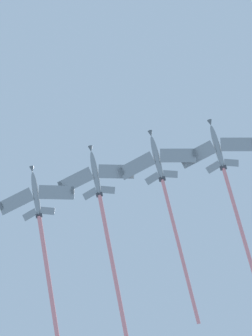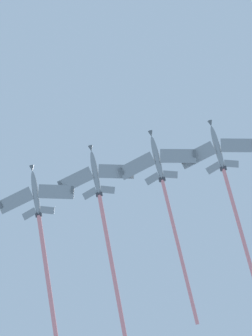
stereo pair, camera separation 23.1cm
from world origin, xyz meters
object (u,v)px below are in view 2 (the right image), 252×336
object	(u,v)px
jet_inner_left	(164,189)
jet_inner_right	(40,227)
jet_far_left	(225,174)
jet_centre	(102,211)

from	to	relation	value
jet_inner_left	jet_inner_right	xyz separation A→B (m)	(16.40, 27.70, -0.35)
jet_far_left	jet_centre	distance (m)	31.72
jet_far_left	jet_inner_left	world-z (taller)	jet_far_left
jet_far_left	jet_inner_right	bearing A→B (deg)	60.94
jet_far_left	jet_inner_left	distance (m)	15.48
jet_centre	jet_inner_right	world-z (taller)	jet_centre
jet_centre	jet_inner_right	distance (m)	15.88
jet_inner_right	jet_far_left	bearing A→B (deg)	-119.06
jet_inner_left	jet_inner_right	size ratio (longest dim) A/B	1.08
jet_far_left	jet_inner_right	xyz separation A→B (m)	(23.10, 41.56, -1.90)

